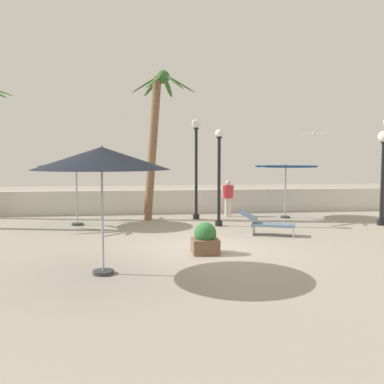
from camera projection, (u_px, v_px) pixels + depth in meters
name	position (u px, v px, depth m)	size (l,w,h in m)	color
ground_plane	(204.00, 250.00, 11.87)	(56.00, 56.00, 0.00)	#9E9384
boundary_wall	(178.00, 202.00, 19.75)	(25.20, 0.30, 1.08)	silver
patio_umbrella_0	(76.00, 163.00, 16.08)	(2.86, 2.86, 2.60)	#333338
patio_umbrella_1	(102.00, 159.00, 9.24)	(3.00, 3.00, 2.84)	#333338
patio_umbrella_2	(286.00, 168.00, 18.08)	(2.59, 2.59, 2.31)	#333338
palm_tree_1	(155.00, 130.00, 17.46)	(2.62, 2.42, 6.11)	brown
lamp_post_0	(196.00, 158.00, 17.68)	(0.37, 0.37, 4.14)	black
lamp_post_1	(383.00, 161.00, 16.07)	(0.44, 0.44, 3.57)	black
lamp_post_2	(219.00, 173.00, 15.93)	(0.31, 0.31, 3.62)	black
lounge_chair_0	(266.00, 223.00, 14.14)	(1.92, 1.21, 0.82)	#B7B7BC
guest_3	(228.00, 195.00, 18.66)	(0.56, 0.26, 1.58)	silver
seagull_0	(314.00, 134.00, 20.91)	(1.14, 1.02, 0.14)	white
planter	(205.00, 239.00, 11.44)	(0.70, 0.70, 0.85)	brown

